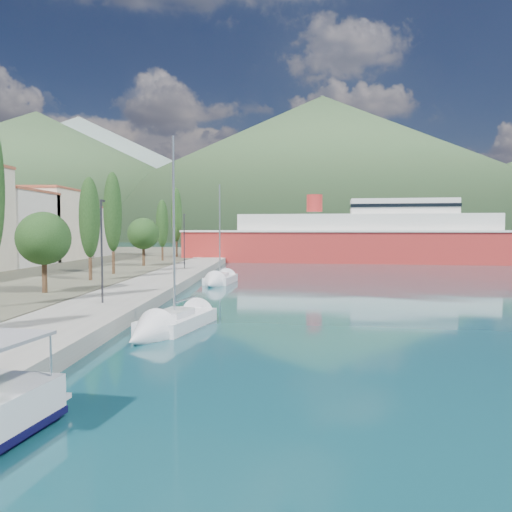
{
  "coord_description": "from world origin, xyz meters",
  "views": [
    {
      "loc": [
        1.15,
        -16.22,
        5.08
      ],
      "look_at": [
        0.0,
        14.0,
        3.5
      ],
      "focal_mm": 35.0,
      "sensor_mm": 36.0,
      "label": 1
    }
  ],
  "objects": [
    {
      "name": "ground",
      "position": [
        0.0,
        120.0,
        0.0
      ],
      "size": [
        1400.0,
        1400.0,
        0.0
      ],
      "primitive_type": "plane",
      "color": "#114049"
    },
    {
      "name": "lamp_posts",
      "position": [
        -9.0,
        14.19,
        4.08
      ],
      "size": [
        0.15,
        48.97,
        6.06
      ],
      "color": "#2D2D33",
      "rests_on": "quay"
    },
    {
      "name": "sailboat_mid",
      "position": [
        -4.28,
        29.55,
        0.29
      ],
      "size": [
        3.18,
        7.22,
        10.26
      ],
      "color": "silver",
      "rests_on": "ground"
    },
    {
      "name": "quay",
      "position": [
        -9.0,
        26.0,
        0.4
      ],
      "size": [
        5.0,
        88.0,
        0.8
      ],
      "primitive_type": "cube",
      "color": "gray",
      "rests_on": "ground"
    },
    {
      "name": "hills_near",
      "position": [
        98.04,
        372.5,
        49.18
      ],
      "size": [
        1010.0,
        520.0,
        115.0
      ],
      "color": "#375330",
      "rests_on": "ground"
    },
    {
      "name": "sailboat_near",
      "position": [
        -4.37,
        7.58,
        0.29
      ],
      "size": [
        4.05,
        7.76,
        10.7
      ],
      "color": "silver",
      "rests_on": "ground"
    },
    {
      "name": "tree_row",
      "position": [
        -14.95,
        31.75,
        5.89
      ],
      "size": [
        3.84,
        65.7,
        11.28
      ],
      "color": "#47301E",
      "rests_on": "land_strip"
    },
    {
      "name": "hills_far",
      "position": [
        138.59,
        618.73,
        77.39
      ],
      "size": [
        1480.0,
        900.0,
        180.0
      ],
      "color": "gray",
      "rests_on": "ground"
    },
    {
      "name": "ferry",
      "position": [
        15.55,
        63.75,
        3.45
      ],
      "size": [
        58.1,
        18.91,
        11.33
      ],
      "color": "#B02825",
      "rests_on": "ground"
    }
  ]
}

